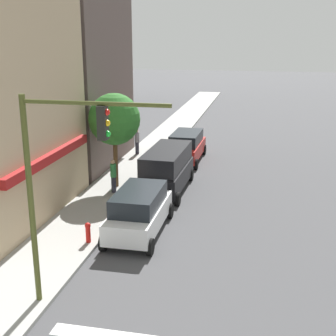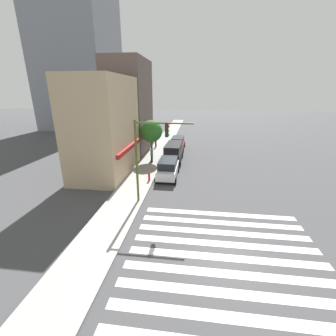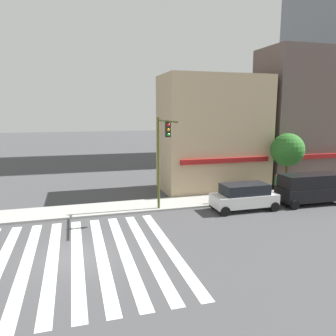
# 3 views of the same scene
# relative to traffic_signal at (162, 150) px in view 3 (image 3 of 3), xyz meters

# --- Properties ---
(ground_plane) EXTENTS (200.00, 200.00, 0.00)m
(ground_plane) POSITION_rel_traffic_signal_xyz_m (-5.81, -5.45, -4.50)
(ground_plane) COLOR #424244
(sidewalk_left) EXTENTS (120.00, 3.00, 0.15)m
(sidewalk_left) POSITION_rel_traffic_signal_xyz_m (-5.81, 2.05, -4.42)
(sidewalk_left) COLOR #9E9E99
(sidewalk_left) RESTS_ON ground_plane
(crosswalk_stripes) EXTENTS (9.88, 10.80, 0.01)m
(crosswalk_stripes) POSITION_rel_traffic_signal_xyz_m (-5.81, -5.45, -4.50)
(crosswalk_stripes) COLOR silver
(crosswalk_stripes) RESTS_ON ground_plane
(storefront_row) EXTENTS (18.58, 5.30, 12.84)m
(storefront_row) POSITION_rel_traffic_signal_xyz_m (11.59, 6.04, 1.30)
(storefront_row) COLOR tan
(storefront_row) RESTS_ON ground_plane
(traffic_signal) EXTENTS (0.32, 4.38, 6.67)m
(traffic_signal) POSITION_rel_traffic_signal_xyz_m (0.00, 0.00, 0.00)
(traffic_signal) COLOR #474C1E
(traffic_signal) RESTS_ON ground_plane
(suv_white) EXTENTS (4.70, 2.12, 1.94)m
(suv_white) POSITION_rel_traffic_signal_xyz_m (5.93, -0.75, -3.47)
(suv_white) COLOR white
(suv_white) RESTS_ON ground_plane
(van_black) EXTENTS (5.05, 2.22, 2.34)m
(van_black) POSITION_rel_traffic_signal_xyz_m (11.59, -0.75, -3.21)
(van_black) COLOR black
(van_black) RESTS_ON ground_plane
(pedestrian_green_top) EXTENTS (0.32, 0.32, 1.77)m
(pedestrian_green_top) POSITION_rel_traffic_signal_xyz_m (10.37, 1.86, -3.43)
(pedestrian_green_top) COLOR #23232D
(pedestrian_green_top) RESTS_ON sidewalk_left
(fire_hydrant) EXTENTS (0.24, 0.24, 0.84)m
(fire_hydrant) POSITION_rel_traffic_signal_xyz_m (4.30, 0.95, -3.89)
(fire_hydrant) COLOR red
(fire_hydrant) RESTS_ON sidewalk_left
(street_tree) EXTENTS (2.76, 2.76, 5.12)m
(street_tree) POSITION_rel_traffic_signal_xyz_m (11.40, 2.05, -0.63)
(street_tree) COLOR brown
(street_tree) RESTS_ON sidewalk_left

